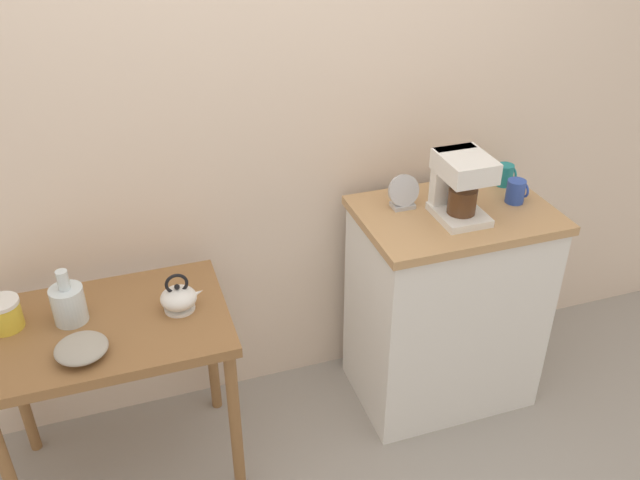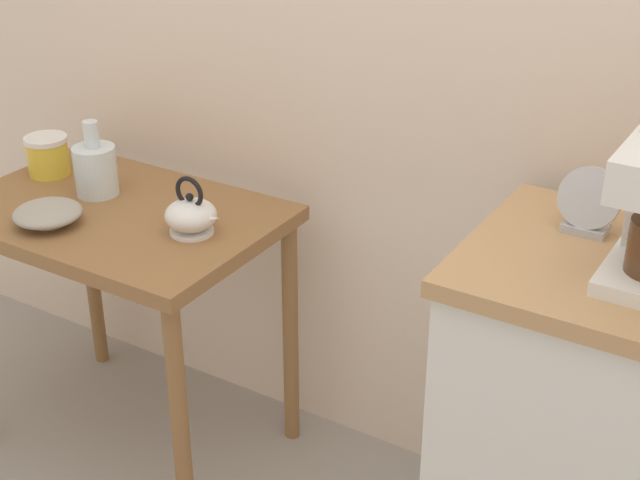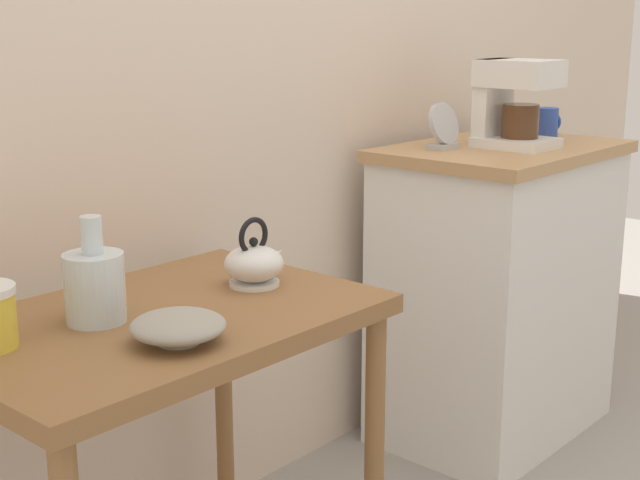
{
  "view_description": "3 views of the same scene",
  "coord_description": "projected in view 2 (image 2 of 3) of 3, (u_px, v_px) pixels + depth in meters",
  "views": [
    {
      "loc": [
        -0.62,
        -2.05,
        2.24
      ],
      "look_at": [
        0.04,
        -0.09,
        0.97
      ],
      "focal_mm": 38.11,
      "sensor_mm": 36.0,
      "label": 1
    },
    {
      "loc": [
        0.86,
        -1.62,
        1.77
      ],
      "look_at": [
        -0.08,
        -0.09,
        0.86
      ],
      "focal_mm": 51.55,
      "sensor_mm": 36.0,
      "label": 2
    },
    {
      "loc": [
        -1.79,
        -1.39,
        1.32
      ],
      "look_at": [
        -0.29,
        -0.07,
        0.82
      ],
      "focal_mm": 50.44,
      "sensor_mm": 36.0,
      "label": 3
    }
  ],
  "objects": [
    {
      "name": "wooden_table",
      "position": [
        119.0,
        244.0,
        2.45
      ],
      "size": [
        0.85,
        0.57,
        0.75
      ],
      "color": "olive",
      "rests_on": "ground_plane"
    },
    {
      "name": "canister_enamel",
      "position": [
        48.0,
        155.0,
        2.59
      ],
      "size": [
        0.12,
        0.12,
        0.11
      ],
      "color": "gold",
      "rests_on": "wooden_table"
    },
    {
      "name": "teakettle",
      "position": [
        191.0,
        215.0,
        2.26
      ],
      "size": [
        0.16,
        0.13,
        0.15
      ],
      "color": "white",
      "rests_on": "wooden_table"
    },
    {
      "name": "bowl_stoneware",
      "position": [
        48.0,
        213.0,
        2.31
      ],
      "size": [
        0.17,
        0.17,
        0.06
      ],
      "color": "#9E998C",
      "rests_on": "wooden_table"
    },
    {
      "name": "kitchen_counter",
      "position": [
        631.0,
        469.0,
        1.92
      ],
      "size": [
        0.77,
        0.53,
        0.94
      ],
      "color": "white",
      "rests_on": "ground_plane"
    },
    {
      "name": "glass_carafe_vase",
      "position": [
        95.0,
        168.0,
        2.46
      ],
      "size": [
        0.12,
        0.12,
        0.21
      ],
      "color": "silver",
      "rests_on": "wooden_table"
    },
    {
      "name": "table_clock",
      "position": [
        589.0,
        205.0,
        1.85
      ],
      "size": [
        0.13,
        0.06,
        0.14
      ],
      "color": "#B2B5BA",
      "rests_on": "kitchen_counter"
    }
  ]
}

